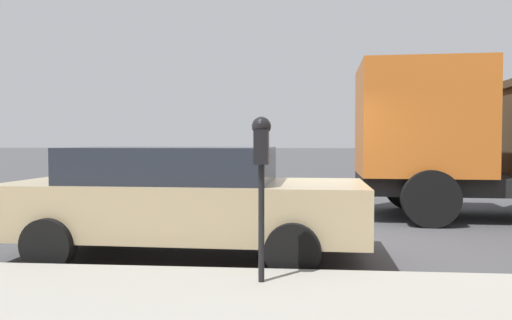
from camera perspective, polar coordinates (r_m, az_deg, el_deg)
name	(u,v)px	position (r m, az deg, el deg)	size (l,w,h in m)	color
ground_plane	(309,243)	(7.75, 6.07, -9.43)	(220.00, 220.00, 0.00)	#424244
parking_meter	(261,156)	(4.88, 0.62, 0.50)	(0.21, 0.19, 1.63)	black
car_tan	(184,198)	(6.77, -8.26, -4.37)	(2.17, 4.76, 1.47)	tan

